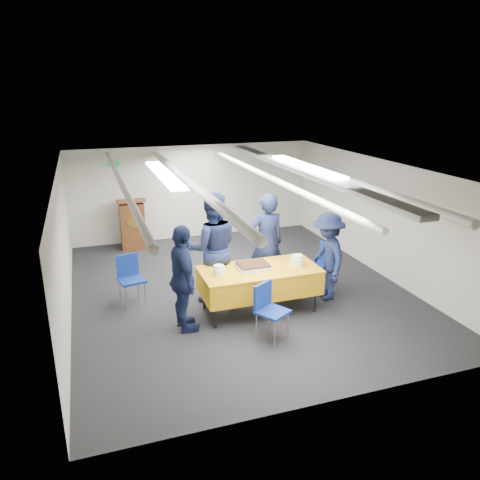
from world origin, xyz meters
The scene contains 14 objects.
ground centered at (0.00, 0.00, 0.00)m, with size 7.00×7.00×0.00m, color black.
room_shell centered at (0.09, 0.41, 1.81)m, with size 6.00×7.00×2.30m.
serving_table centered at (0.06, -0.94, 0.56)m, with size 1.98×0.95×0.77m.
sheet_cake centered at (-0.04, -0.90, 0.82)m, with size 0.54×0.42×0.09m.
plate_stack_left centered at (-0.66, -0.99, 0.85)m, with size 0.20×0.20×0.17m.
plate_stack_right centered at (0.72, -0.99, 0.85)m, with size 0.23×0.23×0.18m.
podium centered at (-1.60, 3.05, 0.61)m, with size 0.62×0.53×1.25m.
chair_near centered at (-0.13, -1.81, 0.53)m, with size 0.58×0.58×0.87m.
chair_right centered at (1.48, -0.39, 0.53)m, with size 0.44×0.44×0.87m.
chair_left centered at (-1.98, 0.10, 0.53)m, with size 0.50×0.50×0.87m.
sailor_a centered at (0.47, -0.19, 0.93)m, with size 0.68×0.44×1.86m, color #0E1533.
sailor_b centered at (-0.58, -0.29, 0.99)m, with size 0.96×0.75×1.97m, color #0E1533.
sailor_c centered at (-1.28, -1.17, 0.86)m, with size 1.00×0.42×1.71m, color #0E1533.
sailor_d centered at (1.39, -0.84, 0.79)m, with size 1.03×0.59×1.59m, color #0E1533.
Camera 1 is at (-2.56, -7.70, 3.67)m, focal length 35.00 mm.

